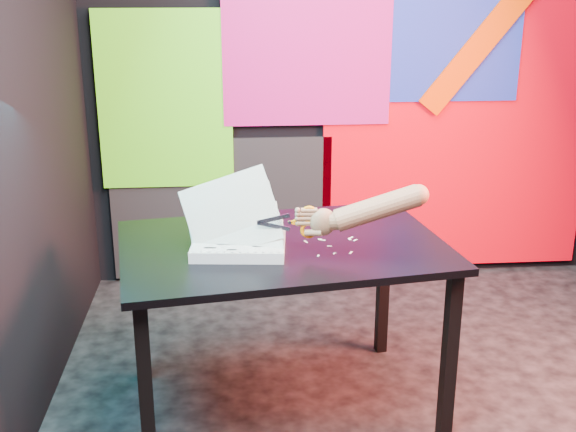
{
  "coord_description": "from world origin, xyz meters",
  "views": [
    {
      "loc": [
        -0.69,
        -2.63,
        1.76
      ],
      "look_at": [
        -0.47,
        0.04,
        0.87
      ],
      "focal_mm": 45.0,
      "sensor_mm": 36.0,
      "label": 1
    }
  ],
  "objects": [
    {
      "name": "backdrop",
      "position": [
        0.06,
        1.46,
        0.96
      ],
      "size": [
        2.88,
        0.05,
        2.08
      ],
      "color": "#EE0011",
      "rests_on": "ground"
    },
    {
      "name": "work_table",
      "position": [
        -0.49,
        0.06,
        0.67
      ],
      "size": [
        1.39,
        1.03,
        0.75
      ],
      "rotation": [
        0.0,
        0.0,
        0.15
      ],
      "color": "black",
      "rests_on": "ground"
    },
    {
      "name": "scissors",
      "position": [
        -0.42,
        -0.05,
        0.87
      ],
      "size": [
        0.23,
        0.02,
        0.13
      ],
      "rotation": [
        0.0,
        0.0,
        -0.06
      ],
      "color": "#969EB6",
      "rests_on": "printout_stack"
    },
    {
      "name": "room",
      "position": [
        0.0,
        0.0,
        1.35
      ],
      "size": [
        3.01,
        3.01,
        2.71
      ],
      "color": "black",
      "rests_on": "ground"
    },
    {
      "name": "hand_forearm",
      "position": [
        -0.18,
        -0.06,
        0.92
      ],
      "size": [
        0.49,
        0.11,
        0.2
      ],
      "rotation": [
        0.0,
        0.0,
        -0.06
      ],
      "color": "#9C6B40",
      "rests_on": "work_table"
    },
    {
      "name": "printout_stack",
      "position": [
        -0.67,
        -0.01,
        0.78
      ],
      "size": [
        0.42,
        0.29,
        0.34
      ],
      "rotation": [
        0.0,
        0.0,
        -0.1
      ],
      "color": "white",
      "rests_on": "work_table"
    },
    {
      "name": "paper_clippings",
      "position": [
        -0.29,
        0.04,
        0.75
      ],
      "size": [
        0.22,
        0.21,
        0.0
      ],
      "color": "silver",
      "rests_on": "work_table"
    }
  ]
}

